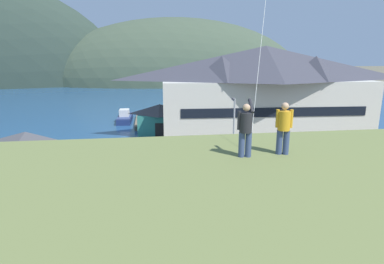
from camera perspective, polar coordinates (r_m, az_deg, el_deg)
ground_plane at (r=21.05m, az=0.38°, el=-16.93°), size 600.00×600.00×0.00m
parking_lot_pad at (r=25.43m, az=-1.25°, el=-11.15°), size 40.00×20.00×0.10m
bay_water at (r=78.72m, az=-5.88°, el=5.71°), size 360.00×84.00×0.03m
far_hill_east_peak at (r=132.35m, az=-2.70°, el=8.93°), size 106.26×50.45×51.06m
harbor_lodge at (r=42.55m, az=12.89°, el=7.36°), size 28.33×11.68×11.94m
storage_shed_near_lot at (r=27.15m, az=-27.31°, el=-5.12°), size 8.27×5.43×5.20m
storage_shed_waterside at (r=43.08m, az=-5.74°, el=2.24°), size 6.61×4.76×4.38m
wharf_dock at (r=52.02m, az=-8.36°, el=1.97°), size 3.20×11.15×0.70m
moored_boat_wharfside at (r=53.72m, az=-12.02°, el=2.58°), size 2.32×6.86×2.16m
moored_boat_outer_mooring at (r=51.08m, az=-4.75°, el=2.28°), size 2.15×5.86×2.16m
parked_car_mid_row_near at (r=21.09m, az=-26.54°, el=-15.12°), size 4.29×2.23×1.82m
parked_car_front_row_end at (r=28.81m, az=10.94°, el=-6.19°), size 4.23×2.12×1.82m
parked_car_lone_by_shed at (r=26.20m, az=30.04°, el=-9.89°), size 4.27×2.20×1.82m
parked_car_back_row_left at (r=25.70m, az=0.68°, el=-8.41°), size 4.36×2.38×1.82m
parking_light_pole at (r=30.34m, az=7.53°, el=0.70°), size 0.24×0.78×6.71m
person_kite_flyer at (r=10.22m, az=9.64°, el=0.67°), size 0.55×0.64×1.86m
person_companion at (r=10.79m, az=16.23°, el=0.91°), size 0.54×0.40×1.74m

